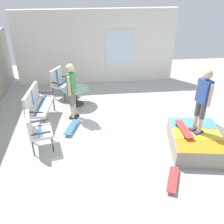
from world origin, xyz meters
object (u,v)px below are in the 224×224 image
(patio_bench, at_px, (36,102))
(skateboard_on_ramp, at_px, (184,129))
(person_watching, at_px, (72,87))
(patio_chair_near_house, at_px, (59,80))
(patio_table, at_px, (76,94))
(skateboard_by_bench, at_px, (72,127))
(skateboard_spare, at_px, (173,179))
(patio_chair_by_wall, at_px, (35,129))
(person_skater, at_px, (203,97))
(skate_ramp, at_px, (196,141))

(patio_bench, distance_m, skateboard_on_ramp, 4.23)
(person_watching, height_order, skateboard_on_ramp, person_watching)
(patio_chair_near_house, height_order, skateboard_on_ramp, patio_chair_near_house)
(patio_chair_near_house, bearing_deg, patio_table, -138.92)
(patio_table, bearing_deg, skateboard_by_bench, 175.18)
(patio_chair_near_house, bearing_deg, skateboard_on_ramp, -134.27)
(patio_table, xyz_separation_m, skateboard_on_ramp, (-2.57, -2.74, 0.16))
(person_watching, height_order, skateboard_spare, person_watching)
(patio_chair_by_wall, relative_size, person_watching, 0.59)
(patio_table, bearing_deg, patio_chair_by_wall, 157.02)
(person_skater, bearing_deg, skateboard_spare, 141.76)
(patio_bench, bearing_deg, patio_chair_by_wall, -172.33)
(skateboard_by_bench, bearing_deg, skate_ramp, -110.66)
(skateboard_by_bench, bearing_deg, patio_chair_near_house, 11.92)
(patio_bench, relative_size, skateboard_on_ramp, 1.62)
(patio_table, relative_size, person_skater, 0.54)
(patio_table, relative_size, skateboard_spare, 1.11)
(skate_ramp, distance_m, patio_bench, 4.60)
(patio_bench, distance_m, person_watching, 1.14)
(person_watching, xyz_separation_m, skateboard_by_bench, (-0.66, 0.05, -0.94))
(patio_bench, relative_size, patio_table, 1.45)
(patio_table, height_order, person_watching, person_watching)
(patio_chair_near_house, distance_m, skateboard_on_ramp, 4.64)
(person_watching, xyz_separation_m, person_skater, (-1.76, -3.14, 0.43))
(patio_bench, relative_size, patio_chair_by_wall, 1.28)
(patio_chair_by_wall, height_order, skateboard_on_ramp, patio_chair_by_wall)
(patio_chair_near_house, distance_m, skateboard_by_bench, 2.26)
(patio_table, bearing_deg, patio_bench, 127.60)
(person_watching, xyz_separation_m, skateboard_on_ramp, (-1.75, -2.82, -0.46))
(person_watching, bearing_deg, skateboard_by_bench, 175.66)
(skate_ramp, xyz_separation_m, skateboard_by_bench, (1.21, 3.20, -0.16))
(person_skater, bearing_deg, patio_bench, 67.80)
(patio_table, relative_size, skateboard_by_bench, 1.09)
(person_skater, xyz_separation_m, skateboard_by_bench, (1.10, 3.19, -1.37))
(patio_chair_near_house, xyz_separation_m, skateboard_by_bench, (-2.15, -0.45, -0.53))
(skateboard_by_bench, bearing_deg, patio_chair_by_wall, 132.48)
(skate_ramp, bearing_deg, person_skater, 6.14)
(patio_bench, distance_m, patio_table, 1.45)
(patio_chair_near_house, relative_size, skateboard_spare, 1.25)
(person_skater, bearing_deg, skateboard_by_bench, 70.96)
(patio_chair_by_wall, height_order, person_watching, person_watching)
(patio_bench, relative_size, person_skater, 0.78)
(person_watching, bearing_deg, patio_bench, 92.75)
(patio_chair_near_house, relative_size, skateboard_by_bench, 1.24)
(patio_chair_by_wall, height_order, patio_table, patio_chair_by_wall)
(skate_ramp, distance_m, skateboard_by_bench, 3.42)
(patio_chair_by_wall, xyz_separation_m, skateboard_on_ramp, (-0.33, -3.69, -0.05))
(patio_chair_by_wall, distance_m, skateboard_by_bench, 1.24)
(skate_ramp, relative_size, patio_bench, 1.57)
(skate_ramp, bearing_deg, patio_chair_near_house, 47.40)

